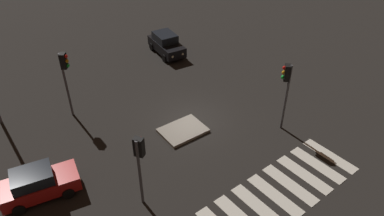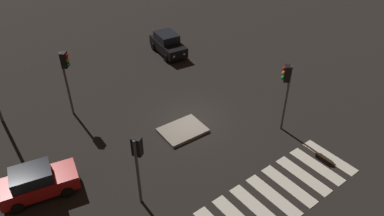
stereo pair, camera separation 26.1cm
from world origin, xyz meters
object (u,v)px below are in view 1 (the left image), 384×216
Objects in this scene: traffic_island at (183,130)px; car_black at (166,44)px; car_red at (38,184)px; traffic_light_east at (286,82)px; traffic_light_south at (139,155)px; traffic_light_west at (65,70)px.

traffic_island is 10.57m from car_black.
car_red is 14.10m from traffic_light_east.
traffic_light_south is (3.82, -3.43, 2.15)m from car_red.
car_red is 1.01× the size of traffic_light_south.
car_red reaches higher than traffic_island.
car_red is at bearing 29.86° from traffic_light_east.
traffic_island is 0.67× the size of car_black.
car_black is at bearing 63.11° from traffic_light_west.
car_black reaches higher than car_red.
traffic_light_east is (4.86, -3.33, 3.20)m from traffic_island.
traffic_light_east is (-0.39, -12.48, 2.46)m from car_black.
traffic_island is at bearing -21.70° from car_black.
traffic_island is 8.54m from car_red.
car_red is at bearing -84.12° from traffic_light_west.
traffic_island is at bearing -8.88° from traffic_light_west.
traffic_light_east is at bearing -3.33° from car_red.
car_black is (5.25, 9.14, 0.74)m from traffic_island.
car_black is 0.93× the size of traffic_light_west.
traffic_light_south is 8.76m from traffic_light_west.
traffic_light_east is 1.12× the size of traffic_light_south.
car_red is 0.89× the size of traffic_light_west.
traffic_light_south is at bearing -48.33° from traffic_light_west.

